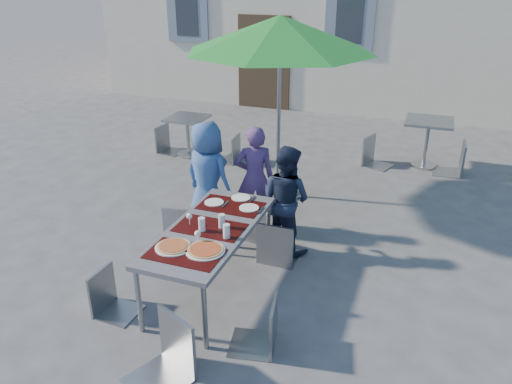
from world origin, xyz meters
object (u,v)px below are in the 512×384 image
at_px(cafe_table_0, 188,130).
at_px(cafe_table_1, 428,133).
at_px(chair_2, 278,217).
at_px(chair_1, 259,203).
at_px(child_2, 286,199).
at_px(chair_4, 263,298).
at_px(dining_table, 210,232).
at_px(pizza_near_left, 173,247).
at_px(chair_3, 106,268).
at_px(bg_chair_r_0, 231,133).
at_px(bg_chair_l_1, 376,134).
at_px(pizza_near_right, 205,250).
at_px(bg_chair_r_1, 459,139).
at_px(bg_chair_l_0, 165,123).
at_px(chair_5, 164,315).
at_px(child_1, 255,178).
at_px(chair_0, 183,200).
at_px(child_0, 208,176).
at_px(patio_umbrella, 280,35).

relative_size(cafe_table_0, cafe_table_1, 0.87).
bearing_deg(chair_2, chair_1, 133.22).
height_order(child_2, chair_4, child_2).
relative_size(dining_table, pizza_near_left, 5.32).
xyz_separation_m(chair_3, bg_chair_r_0, (-0.54, 4.39, 0.03)).
height_order(chair_1, bg_chair_l_1, bg_chair_l_1).
relative_size(pizza_near_right, chair_2, 0.38).
relative_size(child_2, cafe_table_1, 1.59).
height_order(chair_2, bg_chair_l_1, chair_2).
distance_m(dining_table, chair_4, 1.06).
bearing_deg(bg_chair_r_0, pizza_near_right, -70.04).
bearing_deg(bg_chair_r_1, bg_chair_l_0, -172.35).
height_order(child_2, chair_5, child_2).
relative_size(pizza_near_left, chair_2, 0.35).
bearing_deg(pizza_near_right, chair_3, -164.85).
xyz_separation_m(chair_2, chair_5, (-0.31, -2.04, 0.03)).
xyz_separation_m(cafe_table_0, bg_chair_r_1, (4.63, 0.74, 0.13)).
bearing_deg(chair_2, chair_5, -98.70).
bearing_deg(bg_chair_r_1, child_1, -130.56).
xyz_separation_m(chair_1, cafe_table_0, (-2.31, 2.54, -0.03)).
distance_m(chair_2, bg_chair_l_0, 4.37).
height_order(child_1, chair_0, child_1).
bearing_deg(chair_2, chair_4, -77.17).
relative_size(child_0, chair_2, 1.45).
xyz_separation_m(chair_4, bg_chair_l_1, (0.26, 5.07, 0.03)).
distance_m(cafe_table_0, bg_chair_r_0, 0.87).
bearing_deg(dining_table, child_2, 66.80).
height_order(chair_1, bg_chair_l_0, bg_chair_l_0).
distance_m(chair_4, bg_chair_l_1, 5.08).
bearing_deg(child_0, chair_3, 102.13).
height_order(chair_3, bg_chair_r_1, bg_chair_r_1).
bearing_deg(chair_5, bg_chair_r_0, 107.02).
bearing_deg(child_0, dining_table, 132.72).
height_order(cafe_table_0, bg_chair_r_1, bg_chair_r_1).
height_order(chair_3, chair_5, chair_5).
relative_size(chair_4, bg_chair_l_0, 0.98).
bearing_deg(bg_chair_l_0, chair_3, -67.03).
distance_m(child_1, chair_0, 1.02).
relative_size(child_1, chair_5, 1.32).
relative_size(pizza_near_right, patio_umbrella, 0.14).
xyz_separation_m(bg_chair_r_0, bg_chair_l_1, (2.42, 0.72, 0.03)).
relative_size(child_0, bg_chair_l_1, 1.50).
bearing_deg(chair_4, child_2, 100.88).
relative_size(patio_umbrella, bg_chair_r_0, 2.89).
distance_m(dining_table, chair_2, 0.92).
distance_m(chair_3, bg_chair_r_0, 4.43).
relative_size(pizza_near_left, child_0, 0.24).
distance_m(patio_umbrella, cafe_table_1, 3.38).
bearing_deg(bg_chair_r_1, dining_table, -118.58).
xyz_separation_m(pizza_near_left, child_0, (-0.49, 1.80, -0.04)).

